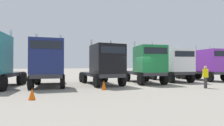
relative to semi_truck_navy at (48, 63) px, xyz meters
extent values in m
plane|color=gray|center=(6.88, -1.60, -1.93)|extent=(200.00, 200.00, 0.00)
cylinder|color=silver|center=(-2.75, 0.74, 0.91)|extent=(0.21, 0.21, 3.39)
cylinder|color=#333338|center=(-3.40, 2.75, -0.72)|extent=(1.26, 1.26, 0.12)
cylinder|color=black|center=(-2.91, -1.25, -1.38)|extent=(0.51, 1.14, 1.10)
cylinder|color=black|center=(-2.29, 2.76, -1.38)|extent=(0.51, 1.14, 1.10)
cylinder|color=black|center=(-2.12, 3.85, -1.38)|extent=(0.51, 1.14, 1.10)
cube|color=#333338|center=(0.10, 1.18, -0.98)|extent=(2.69, 6.06, 0.30)
cube|color=navy|center=(-0.05, -0.62, 0.49)|extent=(2.58, 2.48, 2.63)
cube|color=black|center=(-0.15, -1.78, 1.27)|extent=(2.10, 0.22, 0.55)
cylinder|color=silver|center=(1.00, 0.58, 0.79)|extent=(0.19, 0.19, 3.23)
cylinder|color=silver|center=(-0.89, 0.74, 0.79)|extent=(0.19, 0.19, 3.23)
cylinder|color=#333338|center=(0.21, 2.47, -0.77)|extent=(1.19, 1.19, 0.12)
cylinder|color=black|center=(1.01, -1.15, -1.41)|extent=(0.44, 1.08, 1.06)
cylinder|color=black|center=(-1.19, -0.97, -1.41)|extent=(0.44, 1.08, 1.06)
cylinder|color=black|center=(1.31, 2.43, -1.41)|extent=(0.44, 1.08, 1.06)
cylinder|color=black|center=(-0.88, 2.61, -1.41)|extent=(0.44, 1.08, 1.06)
cylinder|color=black|center=(1.40, 3.53, -1.41)|extent=(0.44, 1.08, 1.06)
cylinder|color=black|center=(-0.79, 3.71, -1.41)|extent=(0.44, 1.08, 1.06)
cube|color=#333338|center=(4.60, 0.91, -1.02)|extent=(2.43, 6.39, 0.30)
cube|color=black|center=(4.67, -0.96, 0.34)|extent=(2.49, 2.66, 2.42)
cube|color=black|center=(4.72, -2.26, 1.02)|extent=(2.10, 0.12, 0.55)
cylinder|color=silver|center=(5.57, 0.51, 0.64)|extent=(0.19, 0.19, 3.02)
cylinder|color=silver|center=(3.67, 0.44, 0.64)|extent=(0.19, 0.19, 3.02)
cylinder|color=#333338|center=(4.55, 2.30, -0.81)|extent=(1.14, 1.14, 0.12)
cylinder|color=black|center=(5.80, -1.50, -1.43)|extent=(0.39, 1.03, 1.02)
cylinder|color=black|center=(3.60, -1.58, -1.43)|extent=(0.39, 1.03, 1.02)
cylinder|color=black|center=(5.65, 2.51, -1.43)|extent=(0.39, 1.03, 1.02)
cylinder|color=black|center=(3.45, 2.43, -1.43)|extent=(0.39, 1.03, 1.02)
cylinder|color=black|center=(5.61, 3.61, -1.43)|extent=(0.39, 1.03, 1.02)
cylinder|color=black|center=(3.41, 3.53, -1.43)|extent=(0.39, 1.03, 1.02)
cube|color=#333338|center=(9.10, 0.79, -0.95)|extent=(3.12, 6.49, 0.30)
cube|color=#197238|center=(8.82, -1.02, 0.40)|extent=(2.76, 2.90, 2.40)
cube|color=black|center=(8.62, -2.31, 1.08)|extent=(2.08, 0.36, 0.55)
cylinder|color=silver|center=(9.97, 0.25, 0.70)|extent=(0.21, 0.21, 3.00)
cylinder|color=silver|center=(8.10, 0.54, 0.70)|extent=(0.21, 0.21, 3.00)
cylinder|color=#333338|center=(9.31, 2.14, -0.74)|extent=(1.25, 1.25, 0.12)
cylinder|color=black|center=(9.82, -1.76, -1.39)|extent=(0.51, 1.12, 1.08)
cylinder|color=black|center=(7.64, -1.43, -1.39)|extent=(0.51, 1.12, 1.08)
cylinder|color=black|center=(10.41, 2.12, -1.39)|extent=(0.51, 1.12, 1.08)
cylinder|color=black|center=(8.24, 2.45, -1.39)|extent=(0.51, 1.12, 1.08)
cylinder|color=black|center=(10.58, 3.21, -1.39)|extent=(0.51, 1.12, 1.08)
cylinder|color=black|center=(8.41, 3.54, -1.39)|extent=(0.51, 1.12, 1.08)
cube|color=#333338|center=(13.01, 1.53, -0.96)|extent=(3.24, 6.50, 0.30)
cube|color=white|center=(12.70, -0.27, 0.33)|extent=(2.80, 2.93, 2.28)
cube|color=black|center=(12.47, -1.55, 0.95)|extent=(2.08, 0.40, 0.55)
cylinder|color=silver|center=(13.88, 0.97, 0.63)|extent=(0.21, 0.21, 2.88)
cylinder|color=silver|center=(12.01, 1.29, 0.63)|extent=(0.21, 0.21, 2.88)
cylinder|color=#333338|center=(13.25, 2.87, -0.75)|extent=(1.27, 1.27, 0.12)
cylinder|color=black|center=(13.68, -1.03, -1.39)|extent=(0.53, 1.12, 1.08)
cylinder|color=black|center=(11.51, -0.65, -1.39)|extent=(0.53, 1.12, 1.08)
cylinder|color=black|center=(14.35, 2.82, -1.39)|extent=(0.53, 1.12, 1.08)
cylinder|color=black|center=(12.19, 3.20, -1.39)|extent=(0.53, 1.12, 1.08)
cylinder|color=black|center=(14.54, 3.90, -1.39)|extent=(0.53, 1.12, 1.08)
cylinder|color=black|center=(12.38, 4.28, -1.39)|extent=(0.53, 1.12, 1.08)
cube|color=#333338|center=(17.27, 1.06, -0.98)|extent=(2.84, 6.55, 0.30)
cube|color=purple|center=(17.08, -0.82, 0.37)|extent=(2.65, 2.82, 2.40)
cube|color=black|center=(16.94, -2.12, 1.04)|extent=(2.09, 0.25, 0.55)
cylinder|color=silver|center=(18.17, 0.52, 0.67)|extent=(0.20, 0.20, 3.00)
cylinder|color=silver|center=(16.28, 0.71, 0.67)|extent=(0.20, 0.20, 3.00)
cylinder|color=#333338|center=(17.41, 2.45, -0.77)|extent=(1.21, 1.21, 0.12)
cylinder|color=black|center=(15.92, -1.30, -1.41)|extent=(0.46, 1.08, 1.05)
cylinder|color=black|center=(18.53, 2.52, -1.41)|extent=(0.46, 1.08, 1.05)
cylinder|color=black|center=(16.34, 2.74, -1.41)|extent=(0.46, 1.08, 1.05)
cylinder|color=black|center=(18.64, 3.61, -1.41)|extent=(0.46, 1.08, 1.05)
cylinder|color=black|center=(16.45, 3.84, -1.41)|extent=(0.46, 1.08, 1.05)
cylinder|color=#373737|center=(11.15, -4.99, -1.52)|extent=(0.21, 0.21, 0.83)
cylinder|color=#373737|center=(11.40, -4.87, -1.52)|extent=(0.21, 0.21, 0.83)
cylinder|color=yellow|center=(11.27, -4.93, -0.78)|extent=(0.54, 0.54, 0.66)
sphere|color=tan|center=(11.27, -4.93, -0.34)|extent=(0.22, 0.22, 0.22)
cone|color=#F2590C|center=(3.69, -3.06, -1.59)|extent=(0.36, 0.36, 0.68)
cone|color=#F2590C|center=(-0.85, -5.24, -1.64)|extent=(0.36, 0.36, 0.59)
camera|label=1|loc=(-0.29, -15.02, -0.21)|focal=28.36mm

